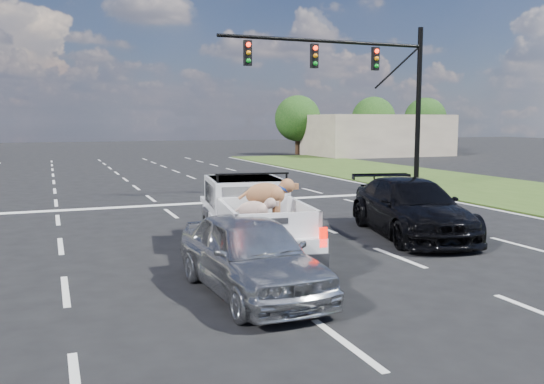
{
  "coord_description": "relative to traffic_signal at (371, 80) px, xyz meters",
  "views": [
    {
      "loc": [
        -5.42,
        -10.65,
        3.01
      ],
      "look_at": [
        -0.51,
        2.0,
        1.35
      ],
      "focal_mm": 38.0,
      "sensor_mm": 36.0,
      "label": 1
    }
  ],
  "objects": [
    {
      "name": "ground",
      "position": [
        -7.2,
        -10.5,
        -4.73
      ],
      "size": [
        160.0,
        160.0,
        0.0
      ],
      "primitive_type": "plane",
      "color": "black",
      "rests_on": "ground"
    },
    {
      "name": "road_markings",
      "position": [
        -7.2,
        -3.94,
        -4.72
      ],
      "size": [
        17.75,
        60.0,
        0.01
      ],
      "color": "silver",
      "rests_on": "ground"
    },
    {
      "name": "traffic_signal",
      "position": [
        0.0,
        0.0,
        0.0
      ],
      "size": [
        9.11,
        0.31,
        7.0
      ],
      "color": "black",
      "rests_on": "ground"
    },
    {
      "name": "building_right",
      "position": [
        14.8,
        23.5,
        -2.93
      ],
      "size": [
        12.0,
        7.0,
        3.6
      ],
      "primitive_type": "cube",
      "color": "#C1B093",
      "rests_on": "ground"
    },
    {
      "name": "tree_far_d",
      "position": [
        8.8,
        27.5,
        -1.44
      ],
      "size": [
        4.2,
        4.2,
        5.4
      ],
      "color": "#332114",
      "rests_on": "ground"
    },
    {
      "name": "tree_far_e",
      "position": [
        16.8,
        27.5,
        -1.44
      ],
      "size": [
        4.2,
        4.2,
        5.4
      ],
      "color": "#332114",
      "rests_on": "ground"
    },
    {
      "name": "tree_far_f",
      "position": [
        22.8,
        27.5,
        -1.44
      ],
      "size": [
        4.2,
        4.2,
        5.4
      ],
      "color": "#332114",
      "rests_on": "ground"
    },
    {
      "name": "pickup_truck",
      "position": [
        -8.37,
        -9.01,
        -3.85
      ],
      "size": [
        2.45,
        5.19,
        1.87
      ],
      "rotation": [
        0.0,
        0.0,
        -0.14
      ],
      "color": "black",
      "rests_on": "ground"
    },
    {
      "name": "silver_sedan",
      "position": [
        -9.4,
        -11.83,
        -4.02
      ],
      "size": [
        1.91,
        4.24,
        1.41
      ],
      "primitive_type": "imported",
      "rotation": [
        0.0,
        0.0,
        0.06
      ],
      "color": "#A3A6AA",
      "rests_on": "ground"
    },
    {
      "name": "black_coupe",
      "position": [
        -3.74,
        -8.46,
        -3.98
      ],
      "size": [
        3.17,
        5.49,
        1.5
      ],
      "primitive_type": "imported",
      "rotation": [
        0.0,
        0.0,
        -0.22
      ],
      "color": "black",
      "rests_on": "ground"
    }
  ]
}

